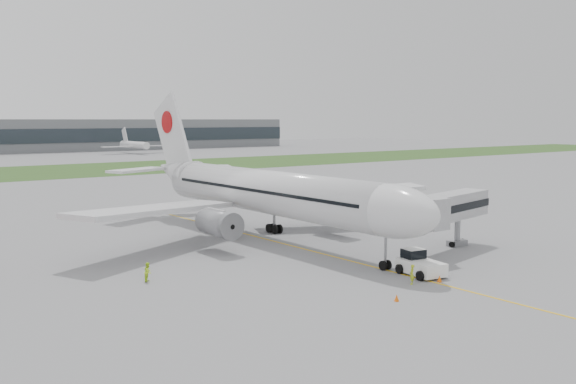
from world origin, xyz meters
TOP-DOWN VIEW (x-y plane):
  - ground at (0.00, 0.00)m, footprint 600.00×600.00m
  - apron_markings at (0.00, -5.00)m, footprint 70.00×70.00m
  - grass_strip at (0.00, 120.00)m, footprint 600.00×50.00m
  - airliner at (0.00, 4.87)m, footprint 48.13×53.95m
  - pushback_tug at (1.07, -18.15)m, footprint 3.53×4.68m
  - jet_bridge at (11.24, -12.99)m, footprint 13.36×6.27m
  - safety_cone_left at (-6.77, -22.83)m, footprint 0.39×0.39m
  - safety_cone_right at (0.50, -20.96)m, footprint 0.42×0.42m
  - ground_crew_near at (-1.98, -20.04)m, footprint 0.73×0.71m
  - ground_crew_far at (-19.39, -5.75)m, footprint 1.03×1.03m
  - distant_aircraft_right at (65.80, 191.28)m, footprint 27.36×24.19m

SIDE VIEW (x-z plane):
  - ground at x=0.00m, z-range 0.00..0.00m
  - apron_markings at x=0.00m, z-range -0.02..0.02m
  - distant_aircraft_right at x=65.80m, z-range -5.19..5.19m
  - grass_strip at x=0.00m, z-range 0.00..0.02m
  - safety_cone_left at x=-6.77m, z-range 0.00..0.54m
  - safety_cone_right at x=0.50m, z-range 0.00..0.57m
  - ground_crew_far at x=-19.39m, z-range 0.00..1.68m
  - ground_crew_near at x=-1.98m, z-range 0.00..1.70m
  - pushback_tug at x=1.07m, z-range -0.09..2.13m
  - jet_bridge at x=11.24m, z-range 1.50..7.76m
  - airliner at x=0.00m, z-range -3.28..14.60m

